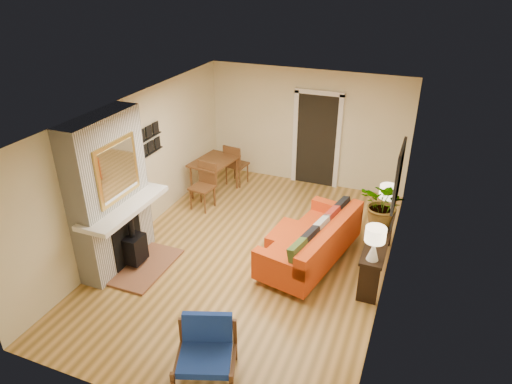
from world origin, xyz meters
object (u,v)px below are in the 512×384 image
at_px(dining_table, 217,168).
at_px(houseplant, 384,204).
at_px(ottoman, 295,241).
at_px(lamp_far, 388,196).
at_px(sofa, 315,243).
at_px(blue_chair, 206,347).
at_px(console_table, 378,241).
at_px(lamp_near, 375,240).

relative_size(dining_table, houseplant, 2.30).
relative_size(ottoman, houseplant, 1.12).
xyz_separation_m(dining_table, lamp_far, (3.64, -0.87, 0.43)).
xyz_separation_m(sofa, dining_table, (-2.64, 1.67, 0.25)).
relative_size(blue_chair, console_table, 0.50).
bearing_deg(houseplant, dining_table, 160.47).
distance_m(blue_chair, houseplant, 3.62).
xyz_separation_m(blue_chair, houseplant, (1.63, 3.16, 0.71)).
bearing_deg(lamp_near, dining_table, 147.67).
bearing_deg(console_table, lamp_near, -90.00).
distance_m(sofa, blue_chair, 2.85).
height_order(sofa, blue_chair, sofa).
height_order(lamp_far, houseplant, houseplant).
bearing_deg(ottoman, houseplant, 10.08).
bearing_deg(dining_table, blue_chair, -65.71).
height_order(sofa, dining_table, dining_table).
xyz_separation_m(sofa, lamp_near, (1.01, -0.64, 0.68)).
bearing_deg(dining_table, lamp_near, -32.33).
xyz_separation_m(sofa, console_table, (1.01, 0.12, 0.19)).
distance_m(ottoman, houseplant, 1.66).
height_order(blue_chair, dining_table, dining_table).
relative_size(ottoman, dining_table, 0.49).
relative_size(sofa, lamp_far, 4.36).
distance_m(sofa, ottoman, 0.44).
distance_m(blue_chair, dining_table, 4.88).
height_order(sofa, console_table, sofa).
xyz_separation_m(blue_chair, lamp_near, (1.64, 2.14, 0.65)).
bearing_deg(houseplant, console_table, -87.84).
bearing_deg(lamp_near, sofa, 147.72).
relative_size(lamp_near, houseplant, 0.68).
bearing_deg(blue_chair, ottoman, 85.26).
relative_size(dining_table, lamp_far, 3.40).
bearing_deg(sofa, dining_table, 147.66).
height_order(console_table, houseplant, houseplant).
distance_m(console_table, houseplant, 0.61).
bearing_deg(sofa, ottoman, 160.80).
height_order(console_table, lamp_near, lamp_near).
relative_size(console_table, houseplant, 2.32).
distance_m(lamp_far, houseplant, 0.42).
bearing_deg(lamp_far, houseplant, -91.37).
bearing_deg(houseplant, lamp_far, 88.63).
bearing_deg(console_table, lamp_far, 90.00).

